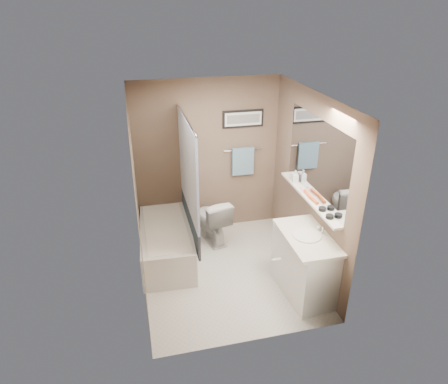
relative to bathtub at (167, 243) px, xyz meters
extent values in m
plane|color=beige|center=(0.75, -0.54, -0.25)|extent=(2.50, 2.50, 0.00)
cube|color=silver|center=(0.75, -0.54, 2.13)|extent=(2.20, 2.50, 0.04)
cube|color=brown|center=(0.75, 0.69, 0.95)|extent=(2.20, 0.04, 2.40)
cube|color=brown|center=(0.75, -1.77, 0.95)|extent=(2.20, 0.04, 2.40)
cube|color=brown|center=(-0.33, -0.54, 0.95)|extent=(0.04, 2.50, 2.40)
cube|color=brown|center=(1.83, -0.54, 0.95)|extent=(0.04, 2.50, 2.40)
cube|color=beige|center=(-0.34, -0.04, 0.75)|extent=(0.02, 1.55, 2.00)
cylinder|color=silver|center=(0.35, -0.04, 1.80)|extent=(0.02, 1.55, 0.02)
cube|color=white|center=(0.35, -0.04, 1.15)|extent=(0.03, 1.45, 1.28)
cube|color=#283A4C|center=(0.35, -0.04, 0.33)|extent=(0.03, 1.45, 0.36)
cube|color=silver|center=(1.84, -0.69, 1.37)|extent=(0.02, 1.60, 1.00)
cube|color=silver|center=(1.79, -0.69, 0.85)|extent=(0.12, 1.60, 0.03)
cylinder|color=silver|center=(1.30, 0.68, 1.05)|extent=(0.60, 0.02, 0.02)
cube|color=#92C1D5|center=(1.30, 0.66, 0.87)|extent=(0.34, 0.05, 0.44)
cube|color=black|center=(1.30, 0.70, 1.53)|extent=(0.62, 0.02, 0.26)
cube|color=white|center=(1.30, 0.68, 1.53)|extent=(0.56, 0.00, 0.20)
cube|color=#595959|center=(1.30, 0.68, 1.53)|extent=(0.50, 0.00, 0.13)
cube|color=silver|center=(1.30, -1.78, 0.75)|extent=(0.80, 0.02, 2.00)
cylinder|color=silver|center=(0.97, -1.73, 0.75)|extent=(0.10, 0.02, 0.02)
cube|color=silver|center=(0.00, 0.00, 0.00)|extent=(0.77, 1.53, 0.50)
cube|color=white|center=(0.00, 0.00, 0.25)|extent=(0.56, 1.36, 0.02)
imported|color=silver|center=(0.73, 0.31, 0.11)|extent=(0.55, 0.78, 0.72)
cube|color=silver|center=(1.60, -1.16, 0.15)|extent=(0.57, 0.94, 0.80)
cube|color=beige|center=(1.59, -1.16, 0.57)|extent=(0.54, 0.96, 0.04)
cylinder|color=silver|center=(1.58, -1.16, 0.60)|extent=(0.34, 0.34, 0.01)
cylinder|color=silver|center=(1.78, -1.16, 0.64)|extent=(0.02, 0.02, 0.10)
sphere|color=white|center=(1.78, -1.06, 0.62)|extent=(0.05, 0.05, 0.05)
cylinder|color=black|center=(1.79, -1.26, 0.89)|extent=(0.09, 0.09, 0.04)
cylinder|color=black|center=(1.79, -1.07, 0.89)|extent=(0.09, 0.09, 0.04)
cylinder|color=#C34C1B|center=(1.79, -0.82, 0.89)|extent=(0.05, 0.22, 0.04)
cylinder|color=#EF5B21|center=(1.79, -0.66, 0.89)|extent=(0.06, 0.22, 0.04)
cube|color=pink|center=(1.79, -0.50, 0.87)|extent=(0.05, 0.16, 0.01)
cylinder|color=silver|center=(1.79, -0.15, 0.92)|extent=(0.08, 0.08, 0.10)
imported|color=#999999|center=(1.79, -0.24, 0.95)|extent=(0.09, 0.09, 0.17)
camera|label=1|loc=(-0.32, -4.85, 3.14)|focal=32.00mm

